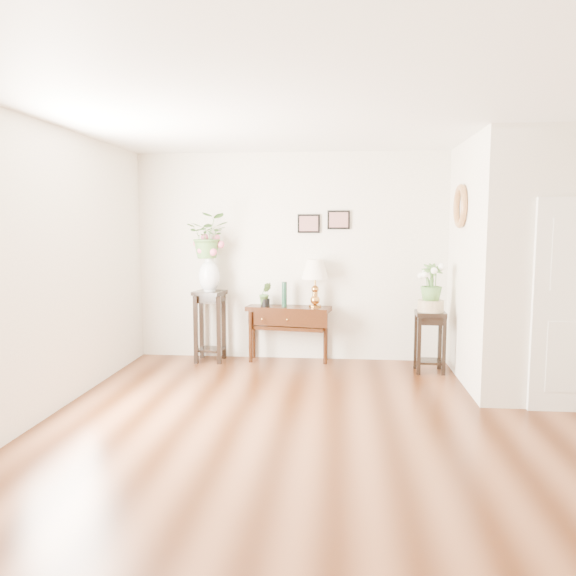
# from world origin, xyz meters

# --- Properties ---
(floor) EXTENTS (6.00, 5.50, 0.02)m
(floor) POSITION_xyz_m (0.00, 0.00, 0.00)
(floor) COLOR brown
(floor) RESTS_ON ground
(ceiling) EXTENTS (6.00, 5.50, 0.02)m
(ceiling) POSITION_xyz_m (0.00, 0.00, 2.80)
(ceiling) COLOR white
(ceiling) RESTS_ON ground
(wall_back) EXTENTS (6.00, 0.02, 2.80)m
(wall_back) POSITION_xyz_m (0.00, 2.75, 1.40)
(wall_back) COLOR white
(wall_back) RESTS_ON ground
(wall_front) EXTENTS (6.00, 0.02, 2.80)m
(wall_front) POSITION_xyz_m (0.00, -2.75, 1.40)
(wall_front) COLOR white
(wall_front) RESTS_ON ground
(wall_left) EXTENTS (0.02, 5.50, 2.80)m
(wall_left) POSITION_xyz_m (-3.00, 0.00, 1.40)
(wall_left) COLOR white
(wall_left) RESTS_ON ground
(partition) EXTENTS (1.80, 1.95, 2.80)m
(partition) POSITION_xyz_m (2.10, 1.77, 1.40)
(partition) COLOR white
(partition) RESTS_ON floor
(art_print_left) EXTENTS (0.30, 0.02, 0.25)m
(art_print_left) POSITION_xyz_m (-0.65, 2.73, 1.85)
(art_print_left) COLOR black
(art_print_left) RESTS_ON wall_back
(art_print_right) EXTENTS (0.30, 0.02, 0.25)m
(art_print_right) POSITION_xyz_m (-0.25, 2.73, 1.90)
(art_print_right) COLOR black
(art_print_right) RESTS_ON wall_back
(wall_ornament) EXTENTS (0.07, 0.51, 0.51)m
(wall_ornament) POSITION_xyz_m (1.16, 1.90, 2.05)
(wall_ornament) COLOR #BC804E
(wall_ornament) RESTS_ON partition
(console_table) EXTENTS (1.16, 0.55, 0.75)m
(console_table) POSITION_xyz_m (-0.91, 2.57, 0.37)
(console_table) COLOR black
(console_table) RESTS_ON floor
(table_lamp) EXTENTS (0.44, 0.44, 0.64)m
(table_lamp) POSITION_xyz_m (-0.55, 2.57, 1.10)
(table_lamp) COLOR #AC7635
(table_lamp) RESTS_ON console_table
(green_vase) EXTENTS (0.09, 0.09, 0.33)m
(green_vase) POSITION_xyz_m (-0.96, 2.57, 0.92)
(green_vase) COLOR #143827
(green_vase) RESTS_ON console_table
(potted_plant) EXTENTS (0.20, 0.17, 0.30)m
(potted_plant) POSITION_xyz_m (-1.22, 2.57, 0.90)
(potted_plant) COLOR #4F813B
(potted_plant) RESTS_ON console_table
(plant_stand_a) EXTENTS (0.43, 0.43, 0.96)m
(plant_stand_a) POSITION_xyz_m (-1.96, 2.47, 0.48)
(plant_stand_a) COLOR black
(plant_stand_a) RESTS_ON floor
(porcelain_vase) EXTENTS (0.30, 0.30, 0.49)m
(porcelain_vase) POSITION_xyz_m (-1.96, 2.47, 1.18)
(porcelain_vase) COLOR white
(porcelain_vase) RESTS_ON plant_stand_a
(lily_arrangement) EXTENTS (0.59, 0.52, 0.60)m
(lily_arrangement) POSITION_xyz_m (-1.96, 2.47, 1.66)
(lily_arrangement) COLOR #4F813B
(lily_arrangement) RESTS_ON porcelain_vase
(plant_stand_b) EXTENTS (0.37, 0.37, 0.77)m
(plant_stand_b) POSITION_xyz_m (0.90, 2.17, 0.38)
(plant_stand_b) COLOR black
(plant_stand_b) RESTS_ON floor
(ceramic_bowl) EXTENTS (0.37, 0.37, 0.14)m
(ceramic_bowl) POSITION_xyz_m (0.90, 2.17, 0.85)
(ceramic_bowl) COLOR #C8BA90
(ceramic_bowl) RESTS_ON plant_stand_b
(narcissus) EXTENTS (0.29, 0.29, 0.47)m
(narcissus) POSITION_xyz_m (0.90, 2.17, 1.12)
(narcissus) COLOR #4F813B
(narcissus) RESTS_ON ceramic_bowl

